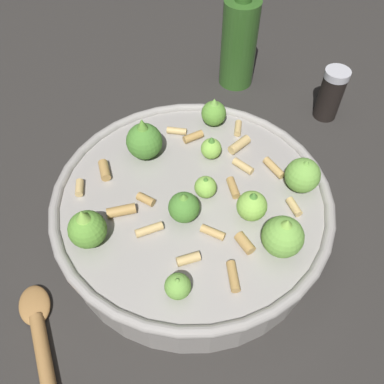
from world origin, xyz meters
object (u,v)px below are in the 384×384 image
Objects in this scene: pepper_shaker at (331,94)px; wooden_spoon at (44,357)px; cooking_pan at (193,209)px; olive_oil_bottle at (239,40)px.

wooden_spoon is (-0.55, -0.06, -0.04)m from pepper_shaker.
cooking_pan is 0.32m from pepper_shaker.
olive_oil_bottle reaches higher than cooking_pan.
wooden_spoon is at bearing -174.25° from pepper_shaker.
olive_oil_bottle reaches higher than pepper_shaker.
olive_oil_bottle is at bearing 23.77° from wooden_spoon.
olive_oil_bottle is at bearing 36.03° from cooking_pan.
cooking_pan is at bearing -174.64° from pepper_shaker.
wooden_spoon is at bearing -173.71° from cooking_pan.
pepper_shaker is 0.56m from wooden_spoon.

